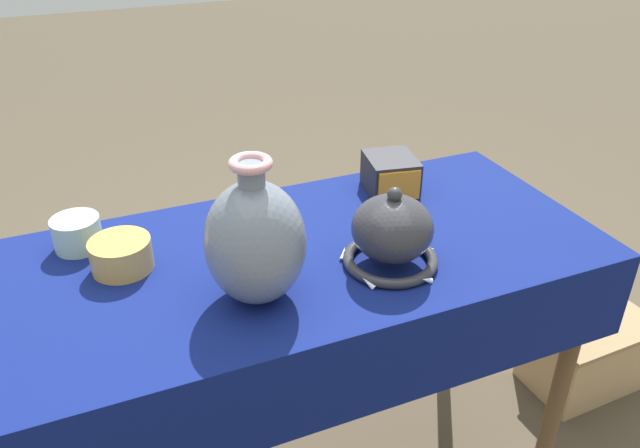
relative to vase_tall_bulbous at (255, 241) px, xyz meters
The scene contains 7 objects.
display_table 0.29m from the vase_tall_bulbous, 36.40° to the left, with size 1.30×0.60×0.79m.
vase_tall_bulbous is the anchor object (origin of this frame).
vase_dome_bell 0.29m from the vase_tall_bulbous, ahead, with size 0.20×0.21×0.18m.
mosaic_tile_box 0.54m from the vase_tall_bulbous, 33.76° to the left, with size 0.14×0.16×0.09m.
pot_squat_ochre 0.32m from the vase_tall_bulbous, 138.65° to the left, with size 0.13×0.13×0.07m, color gold.
pot_squat_celadon 0.45m from the vase_tall_bulbous, 133.52° to the left, with size 0.10×0.10×0.07m, color #A8CCB7.
wooden_crate 1.40m from the vase_tall_bulbous, ahead, with size 0.39×0.26×0.25m.
Camera 1 is at (-0.42, -1.07, 1.52)m, focal length 35.00 mm.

